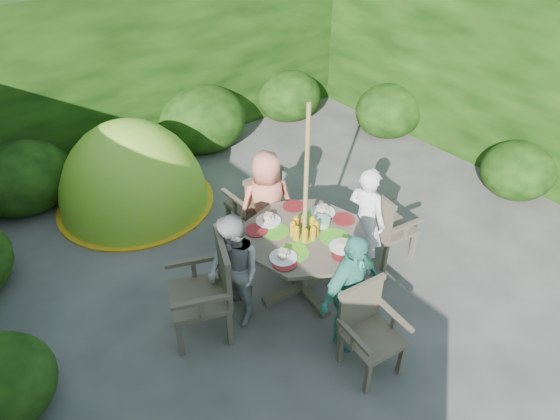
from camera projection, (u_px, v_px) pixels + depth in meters
ground at (309, 263)px, 5.87m from camera, size 60.00×60.00×0.00m
hedge_enclosure at (240, 127)px, 6.00m from camera, size 9.00×9.00×2.50m
patio_table at (304, 243)px, 5.15m from camera, size 1.51×1.51×0.93m
parasol_pole at (305, 208)px, 4.89m from camera, size 0.05×0.05×2.20m
garden_chair_right at (385, 224)px, 5.69m from camera, size 0.56×0.61×0.90m
garden_chair_left at (208, 289)px, 4.75m from camera, size 0.74×0.78×1.03m
garden_chair_back at (256, 202)px, 6.01m from camera, size 0.58×0.52×0.94m
garden_chair_front at (368, 328)px, 4.48m from camera, size 0.56×0.51×0.85m
child_right at (366, 220)px, 5.47m from camera, size 0.37×0.51×1.30m
child_left at (234, 272)px, 4.84m from camera, size 0.50×0.63×1.24m
child_back at (267, 204)px, 5.71m from camera, size 0.75×0.63×1.32m
child_front at (350, 292)px, 4.59m from camera, size 0.77×0.38×1.28m
dome_tent at (137, 204)px, 6.86m from camera, size 2.48×2.48×2.40m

